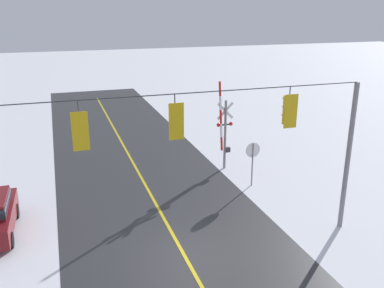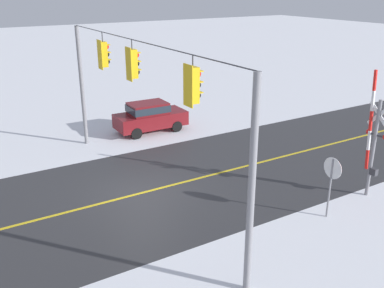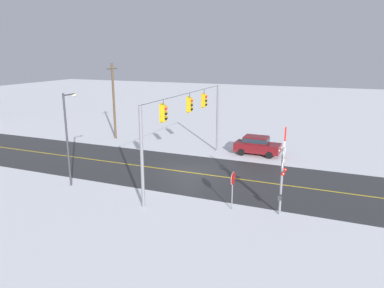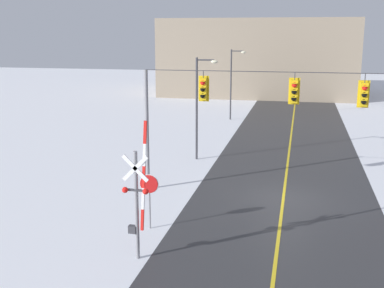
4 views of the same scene
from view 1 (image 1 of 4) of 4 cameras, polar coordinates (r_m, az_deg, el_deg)
The scene contains 4 objects.
ground_plane at distance 16.38m, azimuth -1.11°, elevation -14.88°, with size 160.00×160.00×0.00m, color white.
signal_span at distance 14.53m, azimuth -0.98°, elevation -0.67°, with size 14.20×0.47×6.22m.
stop_sign at distance 21.70m, azimuth 8.27°, elevation -1.41°, with size 0.80×0.09×2.35m.
railroad_crossing at distance 23.71m, azimuth 4.45°, elevation 2.01°, with size 0.98×0.31×5.09m.
Camera 1 is at (4.02, 13.11, 8.96)m, focal length 39.09 mm.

